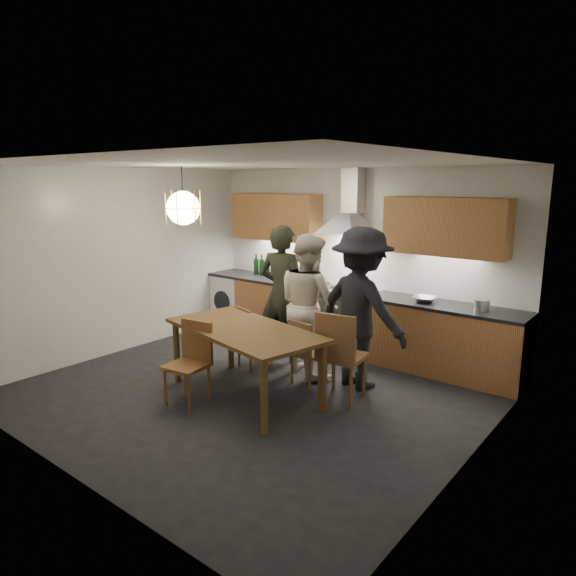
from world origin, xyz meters
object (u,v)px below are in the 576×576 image
Objects in this scene: chair_back_left at (249,334)px; stock_pot at (482,305)px; mixing_bowl at (425,299)px; person_left at (282,294)px; person_right at (361,308)px; dining_table at (244,336)px; wine_bottles at (270,266)px; chair_front at (191,357)px; person_mid at (309,304)px.

chair_back_left is 4.51× the size of stock_pot.
mixing_bowl is at bearing -178.94° from stock_pot.
person_right is at bearing 164.89° from person_left.
dining_table is 1.08× the size of person_right.
wine_bottles is at bearing 135.39° from dining_table.
mixing_bowl is at bearing 50.26° from chair_front.
dining_table is 3.03× the size of wine_bottles.
chair_back_left is 0.44× the size of person_left.
stock_pot reaches higher than mixing_bowl.
chair_front is at bearing -131.90° from stock_pot.
chair_back_left reaches higher than dining_table.
person_mid is at bearing -134.09° from chair_back_left.
chair_front is 3.01m from mixing_bowl.
wine_bottles is at bearing 178.15° from stock_pot.
chair_back_left is 0.46× the size of person_mid.
person_mid is 2.08m from stock_pot.
stock_pot is (2.29, 2.55, 0.44)m from chair_front.
mixing_bowl is (1.22, 2.06, 0.22)m from dining_table.
person_left is 1.44m from wine_bottles.
person_left is 2.51m from stock_pot.
chair_front is at bearing -115.57° from dining_table.
stock_pot is at bearing 58.42° from dining_table.
wine_bottles is at bearing -14.71° from person_right.
chair_front is 1.73m from person_left.
stock_pot is 3.41m from wine_bottles.
chair_front is 0.51× the size of person_mid.
chair_back_left is at bearing -58.55° from wine_bottles.
person_right is at bearing 44.27° from chair_front.
person_mid is at bearing 13.07° from person_right.
person_mid reaches higher than chair_front.
person_right is at bearing 63.14° from dining_table.
dining_table is 1.41m from person_right.
chair_front is at bearing 93.64° from person_mid.
person_mid is at bearing -137.41° from mixing_bowl.
mixing_bowl is 0.44× the size of wine_bottles.
stock_pot is (1.93, 2.07, 0.25)m from dining_table.
mixing_bowl is at bearing -125.04° from chair_back_left.
stock_pot is at bearing 40.19° from chair_front.
person_left is (-0.07, 1.68, 0.41)m from chair_front.
mixing_bowl is (1.77, 1.38, 0.46)m from chair_back_left.
mixing_bowl is (1.64, 0.86, 0.01)m from person_left.
mixing_bowl is 0.71m from stock_pot.
chair_back_left is at bearing 65.93° from person_left.
wine_bottles reaches higher than stock_pot.
stock_pot is at bearing -129.53° from person_mid.
person_right is (1.41, 0.41, 0.48)m from chair_back_left.
dining_table is 2.40m from mixing_bowl.
stock_pot is (1.07, 0.99, 0.01)m from person_right.
person_right is (0.86, 1.09, 0.24)m from dining_table.
person_left is (-0.42, 1.20, 0.22)m from dining_table.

